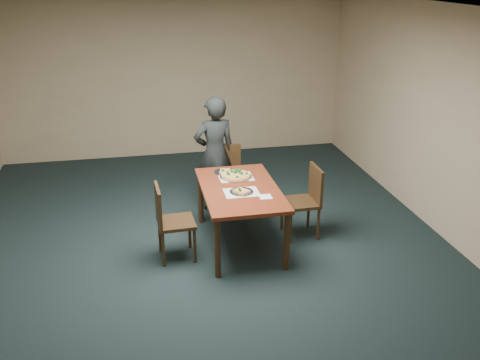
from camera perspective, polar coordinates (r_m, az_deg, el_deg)
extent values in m
plane|color=black|center=(6.24, -3.30, -8.99)|extent=(8.00, 8.00, 0.00)
plane|color=tan|center=(9.51, -7.12, 10.86)|extent=(6.00, 0.00, 6.00)
plane|color=tan|center=(6.73, 22.66, 4.67)|extent=(0.00, 8.00, 8.00)
plane|color=white|center=(5.37, -3.98, 17.56)|extent=(8.00, 8.00, 0.00)
cube|color=#5A2112|center=(6.35, 0.00, -1.03)|extent=(0.90, 1.50, 0.04)
cylinder|color=black|center=(5.84, -2.41, -7.32)|extent=(0.07, 0.07, 0.70)
cylinder|color=black|center=(7.07, -4.23, -1.92)|extent=(0.07, 0.07, 0.70)
cylinder|color=black|center=(6.00, 5.01, -6.56)|extent=(0.07, 0.07, 0.70)
cylinder|color=black|center=(7.19, 1.94, -1.42)|extent=(0.07, 0.07, 0.70)
cube|color=black|center=(7.38, -1.62, 0.03)|extent=(0.51, 0.51, 0.04)
cylinder|color=black|center=(7.33, -3.13, -2.17)|extent=(0.04, 0.04, 0.43)
cylinder|color=black|center=(7.65, -2.83, -1.07)|extent=(0.04, 0.04, 0.43)
cylinder|color=black|center=(7.29, -0.32, -2.25)|extent=(0.04, 0.04, 0.43)
cylinder|color=black|center=(7.62, -0.14, -1.14)|extent=(0.04, 0.04, 0.43)
cube|color=black|center=(7.47, -1.52, 2.28)|extent=(0.41, 0.14, 0.44)
cube|color=black|center=(6.22, -6.84, -4.52)|extent=(0.44, 0.44, 0.04)
cylinder|color=black|center=(6.19, -4.84, -7.02)|extent=(0.04, 0.04, 0.43)
cylinder|color=black|center=(6.15, -8.17, -7.38)|extent=(0.04, 0.04, 0.43)
cylinder|color=black|center=(6.51, -5.39, -5.52)|extent=(0.04, 0.04, 0.43)
cylinder|color=black|center=(6.47, -8.55, -5.85)|extent=(0.04, 0.04, 0.43)
cube|color=black|center=(6.10, -8.70, -2.68)|extent=(0.06, 0.42, 0.44)
cube|color=black|center=(6.72, 6.48, -2.40)|extent=(0.43, 0.43, 0.04)
cylinder|color=black|center=(6.92, 4.50, -3.72)|extent=(0.04, 0.04, 0.43)
cylinder|color=black|center=(7.03, 7.31, -3.41)|extent=(0.04, 0.04, 0.43)
cylinder|color=black|center=(6.62, 5.42, -5.03)|extent=(0.04, 0.04, 0.43)
cylinder|color=black|center=(6.73, 8.35, -4.69)|extent=(0.04, 0.04, 0.43)
cube|color=black|center=(6.69, 8.11, -0.37)|extent=(0.04, 0.42, 0.44)
imported|color=black|center=(7.35, -2.72, 2.82)|extent=(0.64, 0.47, 1.60)
cube|color=white|center=(6.66, -0.44, 0.32)|extent=(0.42, 0.32, 0.00)
cube|color=white|center=(6.21, 0.17, -1.33)|extent=(0.40, 0.30, 0.00)
cylinder|color=silver|center=(6.65, -0.44, 0.37)|extent=(0.40, 0.40, 0.01)
cylinder|color=#B77F46|center=(6.65, -0.44, 0.50)|extent=(0.36, 0.36, 0.02)
cylinder|color=#F2DE7E|center=(6.64, -0.44, 0.61)|extent=(0.32, 0.32, 0.01)
sphere|color=#133F13|center=(6.73, -0.46, 1.04)|extent=(0.04, 0.04, 0.04)
sphere|color=#133F13|center=(6.73, -0.94, 1.03)|extent=(0.03, 0.03, 0.03)
sphere|color=#133F13|center=(6.53, -0.30, 0.35)|extent=(0.03, 0.03, 0.03)
sphere|color=#133F13|center=(6.71, -0.16, 0.96)|extent=(0.03, 0.03, 0.03)
sphere|color=#133F13|center=(6.64, 0.70, 0.71)|extent=(0.03, 0.03, 0.03)
sphere|color=#133F13|center=(6.61, -1.24, 0.65)|extent=(0.04, 0.04, 0.04)
sphere|color=#133F13|center=(6.63, 0.18, 0.72)|extent=(0.04, 0.04, 0.04)
sphere|color=#133F13|center=(6.75, -0.04, 1.11)|extent=(0.04, 0.04, 0.04)
sphere|color=#133F13|center=(6.70, -0.86, 0.92)|extent=(0.03, 0.03, 0.03)
sphere|color=#133F13|center=(6.72, -0.24, 0.99)|extent=(0.03, 0.03, 0.03)
sphere|color=#133F13|center=(6.66, 0.02, 0.82)|extent=(0.04, 0.04, 0.04)
sphere|color=#133F13|center=(6.67, -0.54, 0.84)|extent=(0.04, 0.04, 0.04)
sphere|color=#133F13|center=(6.71, -0.09, 1.00)|extent=(0.04, 0.04, 0.04)
sphere|color=#133F13|center=(6.69, -0.40, 0.90)|extent=(0.04, 0.04, 0.04)
sphere|color=#133F13|center=(6.66, -1.30, 0.80)|extent=(0.04, 0.04, 0.04)
cylinder|color=silver|center=(6.21, 0.17, -1.27)|extent=(0.28, 0.28, 0.01)
cube|color=#B77F46|center=(6.20, 0.17, -1.16)|extent=(0.21, 0.21, 0.02)
cube|color=#F2DE7E|center=(6.20, 0.17, -1.07)|extent=(0.16, 0.17, 0.01)
sphere|color=#133F13|center=(6.20, -0.06, -0.94)|extent=(0.03, 0.03, 0.03)
sphere|color=#133F13|center=(6.16, 0.02, -1.09)|extent=(0.03, 0.03, 0.03)
cylinder|color=silver|center=(6.81, -1.62, 0.84)|extent=(0.28, 0.28, 0.01)
cube|color=#B77F46|center=(6.80, -1.62, 0.94)|extent=(0.16, 0.19, 0.02)
cube|color=#F2DE7E|center=(6.80, -1.62, 1.03)|extent=(0.13, 0.16, 0.01)
sphere|color=#133F13|center=(6.76, -1.78, 1.02)|extent=(0.03, 0.03, 0.03)
sphere|color=#133F13|center=(6.78, -1.91, 1.07)|extent=(0.03, 0.03, 0.03)
cube|color=white|center=(6.10, 2.73, -1.80)|extent=(0.14, 0.14, 0.01)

